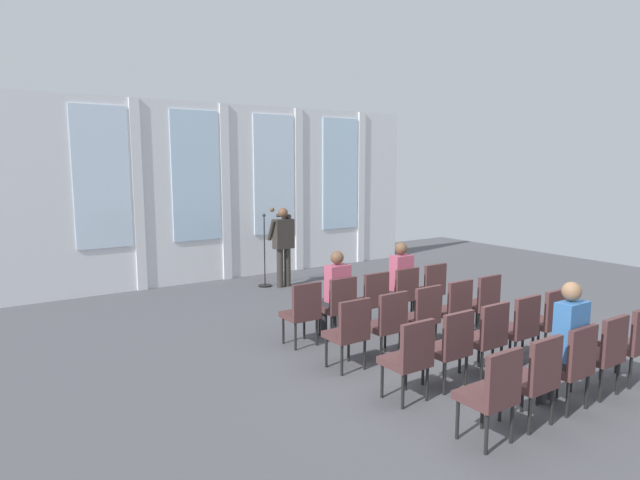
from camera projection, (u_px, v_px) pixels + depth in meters
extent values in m
plane|color=#4C4C51|center=(472.00, 371.00, 6.82)|extent=(17.79, 17.79, 0.00)
cube|color=silver|center=(236.00, 192.00, 12.15)|extent=(9.57, 0.10, 3.89)
cube|color=silver|center=(102.00, 178.00, 10.46)|extent=(1.06, 0.04, 2.77)
cube|color=silver|center=(138.00, 196.00, 10.89)|extent=(0.20, 0.08, 3.89)
cube|color=silver|center=(196.00, 176.00, 11.52)|extent=(1.06, 0.04, 2.77)
cube|color=silver|center=(226.00, 193.00, 11.95)|extent=(0.20, 0.08, 3.89)
cube|color=silver|center=(274.00, 175.00, 12.58)|extent=(1.06, 0.04, 2.77)
cube|color=silver|center=(299.00, 190.00, 13.01)|extent=(0.20, 0.08, 3.89)
cube|color=silver|center=(340.00, 174.00, 13.64)|extent=(1.06, 0.04, 2.77)
cube|color=silver|center=(361.00, 188.00, 14.07)|extent=(0.20, 0.08, 3.89)
cylinder|color=#332D28|center=(280.00, 268.00, 11.35)|extent=(0.14, 0.14, 0.82)
cylinder|color=#332D28|center=(287.00, 267.00, 11.45)|extent=(0.14, 0.14, 0.82)
cube|color=#332D28|center=(283.00, 234.00, 11.29)|extent=(0.42, 0.22, 0.62)
cube|color=#B28C19|center=(281.00, 230.00, 11.38)|extent=(0.06, 0.01, 0.37)
sphere|color=brown|center=(283.00, 213.00, 11.24)|extent=(0.21, 0.21, 0.21)
cylinder|color=#332D28|center=(271.00, 230.00, 11.21)|extent=(0.09, 0.28, 0.45)
cylinder|color=#332D28|center=(287.00, 217.00, 11.44)|extent=(0.15, 0.36, 0.15)
cylinder|color=#332D28|center=(282.00, 215.00, 11.52)|extent=(0.11, 0.34, 0.15)
sphere|color=brown|center=(272.00, 210.00, 11.68)|extent=(0.10, 0.10, 0.10)
cylinder|color=black|center=(265.00, 286.00, 11.48)|extent=(0.28, 0.28, 0.03)
cylinder|color=black|center=(265.00, 251.00, 11.38)|extent=(0.02, 0.02, 1.45)
sphere|color=#262626|center=(264.00, 215.00, 11.27)|extent=(0.07, 0.07, 0.07)
cylinder|color=black|center=(304.00, 326.00, 8.03)|extent=(0.04, 0.04, 0.40)
cylinder|color=black|center=(283.00, 330.00, 7.83)|extent=(0.04, 0.04, 0.40)
cylinder|color=black|center=(317.00, 332.00, 7.75)|extent=(0.04, 0.04, 0.40)
cylinder|color=black|center=(295.00, 336.00, 7.55)|extent=(0.04, 0.04, 0.40)
cube|color=#4C2D2D|center=(300.00, 315.00, 7.76)|extent=(0.46, 0.44, 0.08)
cube|color=#4C2D2D|center=(307.00, 300.00, 7.56)|extent=(0.46, 0.06, 0.46)
cylinder|color=black|center=(339.00, 319.00, 8.38)|extent=(0.04, 0.04, 0.40)
cylinder|color=black|center=(319.00, 323.00, 8.18)|extent=(0.04, 0.04, 0.40)
cylinder|color=black|center=(352.00, 325.00, 8.10)|extent=(0.04, 0.04, 0.40)
cylinder|color=black|center=(332.00, 329.00, 7.90)|extent=(0.04, 0.04, 0.40)
cube|color=#4C2D2D|center=(336.00, 308.00, 8.11)|extent=(0.46, 0.44, 0.08)
cube|color=#4C2D2D|center=(343.00, 293.00, 7.91)|extent=(0.46, 0.06, 0.46)
cylinder|color=#2D2D33|center=(324.00, 321.00, 8.24)|extent=(0.10, 0.10, 0.44)
cylinder|color=#2D2D33|center=(334.00, 319.00, 8.34)|extent=(0.10, 0.10, 0.44)
cube|color=#2D2D33|center=(333.00, 304.00, 8.15)|extent=(0.34, 0.36, 0.12)
cube|color=#B24C66|center=(338.00, 283.00, 8.01)|extent=(0.36, 0.20, 0.55)
sphere|color=brown|center=(337.00, 258.00, 7.97)|extent=(0.20, 0.20, 0.20)
cylinder|color=black|center=(370.00, 313.00, 8.74)|extent=(0.04, 0.04, 0.40)
cylinder|color=black|center=(353.00, 316.00, 8.54)|extent=(0.04, 0.04, 0.40)
cylinder|color=black|center=(384.00, 318.00, 8.46)|extent=(0.04, 0.04, 0.40)
cylinder|color=black|center=(366.00, 322.00, 8.26)|extent=(0.04, 0.04, 0.40)
cube|color=#4C2D2D|center=(369.00, 302.00, 8.46)|extent=(0.46, 0.44, 0.08)
cube|color=#4C2D2D|center=(377.00, 288.00, 8.27)|extent=(0.46, 0.06, 0.46)
cylinder|color=black|center=(400.00, 307.00, 9.09)|extent=(0.04, 0.04, 0.40)
cylinder|color=black|center=(383.00, 310.00, 8.89)|extent=(0.04, 0.04, 0.40)
cylinder|color=black|center=(414.00, 312.00, 8.81)|extent=(0.04, 0.04, 0.40)
cylinder|color=black|center=(397.00, 315.00, 8.61)|extent=(0.04, 0.04, 0.40)
cube|color=#4C2D2D|center=(399.00, 297.00, 8.81)|extent=(0.46, 0.44, 0.08)
cube|color=#4C2D2D|center=(407.00, 283.00, 8.62)|extent=(0.46, 0.06, 0.46)
cylinder|color=#2D2D33|center=(387.00, 308.00, 8.94)|extent=(0.10, 0.10, 0.44)
cylinder|color=#2D2D33|center=(395.00, 307.00, 9.04)|extent=(0.10, 0.10, 0.44)
cube|color=#2D2D33|center=(396.00, 292.00, 8.86)|extent=(0.34, 0.36, 0.12)
cube|color=#B24C66|center=(401.00, 273.00, 8.72)|extent=(0.36, 0.20, 0.58)
sphere|color=brown|center=(401.00, 248.00, 8.67)|extent=(0.20, 0.20, 0.20)
cylinder|color=black|center=(427.00, 302.00, 9.44)|extent=(0.04, 0.04, 0.40)
cylinder|color=black|center=(412.00, 305.00, 9.24)|extent=(0.04, 0.04, 0.40)
cylinder|color=black|center=(441.00, 306.00, 9.16)|extent=(0.04, 0.04, 0.40)
cylinder|color=black|center=(426.00, 309.00, 8.96)|extent=(0.04, 0.04, 0.40)
cube|color=#4C2D2D|center=(427.00, 292.00, 9.17)|extent=(0.46, 0.44, 0.08)
cube|color=#4C2D2D|center=(435.00, 278.00, 8.97)|extent=(0.46, 0.06, 0.46)
cylinder|color=black|center=(349.00, 347.00, 7.13)|extent=(0.04, 0.04, 0.40)
cylinder|color=black|center=(326.00, 352.00, 6.93)|extent=(0.04, 0.04, 0.40)
cylinder|color=black|center=(365.00, 354.00, 6.85)|extent=(0.04, 0.04, 0.40)
cylinder|color=black|center=(342.00, 360.00, 6.65)|extent=(0.04, 0.04, 0.40)
cube|color=#4C2D2D|center=(345.00, 335.00, 6.86)|extent=(0.46, 0.44, 0.08)
cube|color=#4C2D2D|center=(355.00, 318.00, 6.66)|extent=(0.46, 0.06, 0.46)
cylinder|color=black|center=(385.00, 338.00, 7.48)|extent=(0.04, 0.04, 0.40)
cylinder|color=black|center=(365.00, 343.00, 7.28)|extent=(0.04, 0.04, 0.40)
cylinder|color=black|center=(402.00, 345.00, 7.20)|extent=(0.04, 0.04, 0.40)
cylinder|color=black|center=(381.00, 350.00, 7.00)|extent=(0.04, 0.04, 0.40)
cube|color=#4C2D2D|center=(384.00, 327.00, 7.21)|extent=(0.46, 0.44, 0.08)
cube|color=#4C2D2D|center=(393.00, 310.00, 7.01)|extent=(0.46, 0.06, 0.46)
cylinder|color=black|center=(418.00, 330.00, 7.83)|extent=(0.04, 0.04, 0.40)
cylinder|color=black|center=(400.00, 335.00, 7.63)|extent=(0.04, 0.04, 0.40)
cylinder|color=black|center=(436.00, 336.00, 7.56)|extent=(0.04, 0.04, 0.40)
cylinder|color=black|center=(417.00, 341.00, 7.36)|extent=(0.04, 0.04, 0.40)
cube|color=#4C2D2D|center=(418.00, 319.00, 7.56)|extent=(0.46, 0.44, 0.08)
cube|color=#4C2D2D|center=(428.00, 303.00, 7.37)|extent=(0.46, 0.06, 0.46)
cylinder|color=black|center=(449.00, 323.00, 8.19)|extent=(0.04, 0.04, 0.40)
cylinder|color=black|center=(432.00, 327.00, 7.99)|extent=(0.04, 0.04, 0.40)
cylinder|color=black|center=(466.00, 329.00, 7.91)|extent=(0.04, 0.04, 0.40)
cylinder|color=black|center=(449.00, 333.00, 7.71)|extent=(0.04, 0.04, 0.40)
cube|color=#4C2D2D|center=(450.00, 312.00, 7.91)|extent=(0.46, 0.44, 0.08)
cube|color=#4C2D2D|center=(460.00, 297.00, 7.72)|extent=(0.46, 0.06, 0.46)
cylinder|color=black|center=(477.00, 316.00, 8.54)|extent=(0.04, 0.04, 0.40)
cylinder|color=black|center=(461.00, 320.00, 8.34)|extent=(0.04, 0.04, 0.40)
cylinder|color=black|center=(494.00, 322.00, 8.26)|extent=(0.04, 0.04, 0.40)
cylinder|color=black|center=(479.00, 325.00, 8.06)|extent=(0.04, 0.04, 0.40)
cube|color=#4C2D2D|center=(478.00, 306.00, 8.27)|extent=(0.46, 0.44, 0.08)
cube|color=#4C2D2D|center=(489.00, 291.00, 8.07)|extent=(0.46, 0.06, 0.46)
cylinder|color=black|center=(406.00, 374.00, 6.23)|extent=(0.04, 0.04, 0.40)
cylinder|color=black|center=(382.00, 381.00, 6.03)|extent=(0.04, 0.04, 0.40)
cylinder|color=black|center=(427.00, 383.00, 5.95)|extent=(0.04, 0.04, 0.40)
cylinder|color=black|center=(403.00, 391.00, 5.75)|extent=(0.04, 0.04, 0.40)
cube|color=#4C2D2D|center=(405.00, 361.00, 5.95)|extent=(0.46, 0.44, 0.08)
cube|color=#4C2D2D|center=(418.00, 343.00, 5.76)|extent=(0.46, 0.06, 0.46)
cylinder|color=black|center=(444.00, 362.00, 6.58)|extent=(0.04, 0.04, 0.40)
cylinder|color=black|center=(423.00, 368.00, 6.38)|extent=(0.04, 0.04, 0.40)
cylinder|color=black|center=(466.00, 371.00, 6.30)|extent=(0.04, 0.04, 0.40)
cylinder|color=black|center=(445.00, 378.00, 6.10)|extent=(0.04, 0.04, 0.40)
cube|color=#4C2D2D|center=(445.00, 350.00, 6.31)|extent=(0.46, 0.44, 0.08)
cube|color=#4C2D2D|center=(458.00, 332.00, 6.11)|extent=(0.46, 0.06, 0.46)
cylinder|color=black|center=(479.00, 352.00, 6.93)|extent=(0.04, 0.04, 0.40)
cylinder|color=black|center=(460.00, 358.00, 6.73)|extent=(0.04, 0.04, 0.40)
cylinder|color=black|center=(501.00, 360.00, 6.65)|extent=(0.04, 0.04, 0.40)
cylinder|color=black|center=(482.00, 366.00, 6.45)|extent=(0.04, 0.04, 0.40)
cube|color=#4C2D2D|center=(481.00, 340.00, 6.66)|extent=(0.46, 0.44, 0.08)
cube|color=#4C2D2D|center=(495.00, 323.00, 6.47)|extent=(0.46, 0.06, 0.46)
cylinder|color=black|center=(510.00, 343.00, 7.29)|extent=(0.04, 0.04, 0.40)
cylinder|color=black|center=(493.00, 348.00, 7.09)|extent=(0.04, 0.04, 0.40)
cylinder|color=black|center=(532.00, 350.00, 7.01)|extent=(0.04, 0.04, 0.40)
cylinder|color=black|center=(515.00, 356.00, 6.81)|extent=(0.04, 0.04, 0.40)
cube|color=#4C2D2D|center=(513.00, 331.00, 7.01)|extent=(0.46, 0.44, 0.08)
cube|color=#4C2D2D|center=(527.00, 315.00, 6.82)|extent=(0.46, 0.06, 0.46)
cylinder|color=black|center=(538.00, 335.00, 7.64)|extent=(0.04, 0.04, 0.40)
cylinder|color=black|center=(523.00, 339.00, 7.44)|extent=(0.04, 0.04, 0.40)
cylinder|color=black|center=(561.00, 341.00, 7.36)|extent=(0.04, 0.04, 0.40)
cylinder|color=black|center=(545.00, 346.00, 7.16)|extent=(0.04, 0.04, 0.40)
cube|color=#4C2D2D|center=(543.00, 323.00, 7.36)|extent=(0.46, 0.44, 0.08)
cube|color=#4C2D2D|center=(557.00, 307.00, 7.17)|extent=(0.46, 0.06, 0.46)
cylinder|color=black|center=(482.00, 409.00, 5.33)|extent=(0.04, 0.04, 0.40)
cylinder|color=black|center=(457.00, 419.00, 5.13)|extent=(0.04, 0.04, 0.40)
cylinder|color=black|center=(512.00, 423.00, 5.05)|extent=(0.04, 0.04, 0.40)
cylinder|color=black|center=(486.00, 434.00, 4.85)|extent=(0.04, 0.04, 0.40)
cube|color=#4C2D2D|center=(485.00, 397.00, 5.05)|extent=(0.46, 0.44, 0.08)
cube|color=#4C2D2D|center=(504.00, 376.00, 4.86)|extent=(0.46, 0.06, 0.46)
cylinder|color=black|center=(522.00, 394.00, 5.68)|extent=(0.04, 0.04, 0.40)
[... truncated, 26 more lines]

